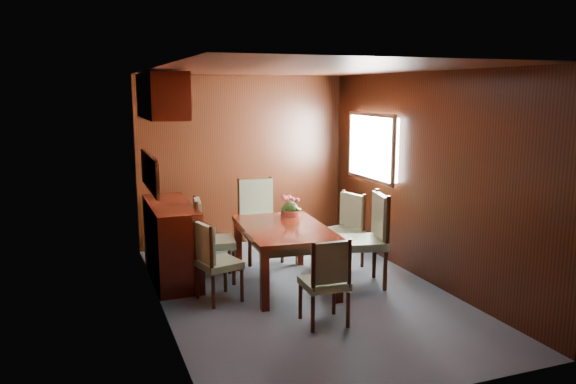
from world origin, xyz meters
name	(u,v)px	position (x,y,z in m)	size (l,w,h in m)	color
ground	(302,293)	(0.00, 0.00, 0.00)	(4.50, 4.50, 0.00)	#3D4853
room_shell	(283,142)	(-0.10, 0.33, 1.63)	(3.06, 4.52, 2.41)	black
sideboard	(172,241)	(-1.25, 1.00, 0.45)	(0.48, 1.40, 0.90)	#370E06
dining_table	(284,235)	(-0.10, 0.32, 0.59)	(1.02, 1.52, 0.69)	#370E06
chair_left_near	(213,258)	(-0.96, 0.10, 0.48)	(0.48, 0.50, 0.86)	black
chair_left_far	(208,235)	(-0.87, 0.76, 0.55)	(0.51, 0.53, 0.99)	black
chair_right_near	(370,234)	(0.81, 0.00, 0.59)	(0.59, 0.61, 1.07)	black
chair_right_far	(346,225)	(0.89, 0.74, 0.52)	(0.52, 0.54, 0.93)	black
chair_head	(327,277)	(-0.11, -0.88, 0.48)	(0.42, 0.40, 0.86)	black
chair_foot	(259,215)	(-0.05, 1.41, 0.59)	(0.51, 0.49, 1.06)	black
flower_centerpiece	(290,206)	(0.16, 0.78, 0.81)	(0.26, 0.26, 0.26)	#A64432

